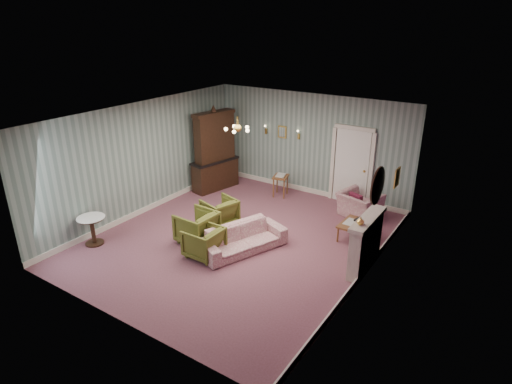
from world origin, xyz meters
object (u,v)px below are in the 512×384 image
Objects in this scene: olive_chair_b at (197,226)px; olive_chair_c at (220,211)px; dresser at (214,149)px; fireplace at (366,243)px; side_table_black at (364,230)px; sofa_chintz at (243,234)px; wingback_chair at (360,201)px; coffee_table at (351,230)px; pedestal_table at (93,230)px; olive_chair_a at (204,241)px.

olive_chair_b is 0.99m from olive_chair_c.
olive_chair_b is 0.33× the size of dresser.
fireplace reaches higher than side_table_black.
wingback_chair reaches higher than sofa_chintz.
fireplace is at bearing -51.30° from sofa_chintz.
fireplace is (3.61, 1.02, 0.17)m from olive_chair_b.
dresser is at bearing 170.65° from coffee_table.
sofa_chintz is (1.20, -0.73, 0.01)m from olive_chair_c.
dresser reaches higher than olive_chair_c.
olive_chair_c reaches higher than pedestal_table.
olive_chair_b is at bearing 22.93° from olive_chair_c.
wingback_chair is 1.30m from coffee_table.
pedestal_table is at bearing -20.58° from olive_chair_c.
side_table_black is at bearing 110.82° from fireplace.
olive_chair_b is 4.25m from wingback_chair.
wingback_chair reaches higher than side_table_black.
dresser is at bearing 87.44° from pedestal_table.
olive_chair_b reaches higher than coffee_table.
olive_chair_c is 0.95× the size of coffee_table.
olive_chair_b is 2.35m from pedestal_table.
olive_chair_b is 1.13m from sofa_chintz.
wingback_chair is 1.35m from side_table_black.
sofa_chintz is 2.58m from coffee_table.
wingback_chair is 6.54m from pedestal_table.
sofa_chintz is at bearing 28.62° from pedestal_table.
olive_chair_b is (-0.55, 0.41, 0.04)m from olive_chair_a.
olive_chair_b is 0.42× the size of sofa_chintz.
fireplace is (3.71, 0.04, 0.20)m from olive_chair_c.
olive_chair_a reaches higher than coffee_table.
wingback_chair reaches higher than pedestal_table.
fireplace is (3.06, 1.43, 0.21)m from olive_chair_a.
fireplace is at bearing 107.24° from olive_chair_c.
coffee_table is at bearing 35.93° from pedestal_table.
dresser is (-2.81, 2.60, 0.85)m from sofa_chintz.
fireplace is at bearing 115.16° from olive_chair_a.
wingback_chair is at bearing 113.07° from fireplace.
olive_chair_c is at bearing -159.63° from coffee_table.
olive_chair_c is 2.97m from pedestal_table.
olive_chair_a is 0.53× the size of fireplace.
dresser reaches higher than fireplace.
coffee_table is (2.90, 2.10, -0.21)m from olive_chair_b.
side_table_black is (2.63, 2.55, -0.10)m from olive_chair_a.
wingback_chair reaches higher than olive_chair_c.
dresser reaches higher than sofa_chintz.
sofa_chintz reaches higher than side_table_black.
pedestal_table is at bearing -80.18° from dresser.
sofa_chintz is 2.90× the size of pedestal_table.
olive_chair_a is 0.90× the size of olive_chair_b.
sofa_chintz is 3.65× the size of side_table_black.
olive_chair_b reaches higher than pedestal_table.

